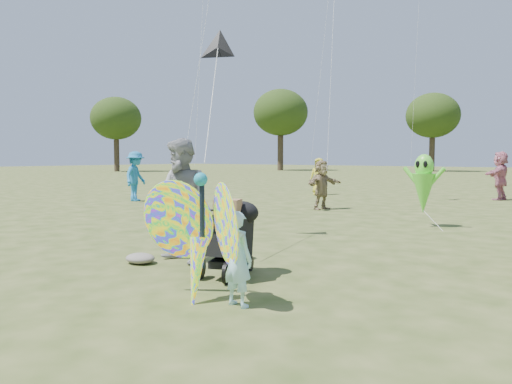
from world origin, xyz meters
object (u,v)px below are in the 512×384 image
crowd_i (136,176)px  jogging_stroller (232,233)px  crowd_g (319,176)px  crowd_d (322,185)px  alien_kite (424,186)px  crowd_j (500,176)px  butterfly_kite (199,237)px  child_girl (238,259)px  adult_man (182,201)px

crowd_i → jogging_stroller: size_ratio=1.64×
crowd_g → jogging_stroller: bearing=-79.2°
crowd_d → alien_kite: 4.38m
crowd_d → crowd_j: crowd_j is taller
crowd_g → crowd_j: (6.92, 1.96, 0.13)m
crowd_i → crowd_g: bearing=-51.2°
crowd_j → alien_kite: crowd_j is taller
crowd_j → butterfly_kite: 16.88m
crowd_g → alien_kite: bearing=-60.6°
child_girl → crowd_i: bearing=-30.1°
crowd_d → butterfly_kite: bearing=-146.4°
crowd_j → jogging_stroller: (-0.21, -15.75, -0.33)m
child_girl → alien_kite: bearing=-81.7°
butterfly_kite → adult_man: bearing=141.5°
jogging_stroller → crowd_g: bearing=93.1°
crowd_g → crowd_i: 7.97m
jogging_stroller → butterfly_kite: butterfly_kite is taller
crowd_g → alien_kite: alien_kite is taller
alien_kite → crowd_j: bearing=91.3°
child_girl → crowd_i: crowd_i is taller
crowd_g → jogging_stroller: crowd_g is taller
adult_man → butterfly_kite: 2.13m
child_girl → crowd_g: bearing=-58.5°
alien_kite → butterfly_kite: bearing=-89.7°
crowd_d → adult_man: bearing=-153.3°
child_girl → alien_kite: (-0.55, 7.59, 0.43)m
jogging_stroller → crowd_j: bearing=66.4°
crowd_j → jogging_stroller: crowd_j is taller
crowd_g → crowd_j: size_ratio=0.86×
crowd_d → jogging_stroller: size_ratio=1.38×
child_girl → crowd_j: crowd_j is taller
adult_man → crowd_j: size_ratio=1.04×
child_girl → butterfly_kite: size_ratio=0.62×
child_girl → jogging_stroller: jogging_stroller is taller
adult_man → jogging_stroller: size_ratio=1.73×
child_girl → crowd_d: 10.54m
adult_man → alien_kite: (1.61, 6.36, -0.01)m
adult_man → crowd_g: (-5.52, 13.61, -0.17)m
child_girl → crowd_d: size_ratio=0.68×
child_girl → crowd_d: bearing=-60.8°
butterfly_kite → alien_kite: (-0.04, 7.68, 0.23)m
alien_kite → child_girl: bearing=-85.9°
crowd_i → butterfly_kite: crowd_i is taller
jogging_stroller → adult_man: bearing=148.5°
adult_man → jogging_stroller: bearing=-0.2°
crowd_j → crowd_d: bearing=-19.6°
crowd_i → jogging_stroller: (10.56, -6.81, -0.32)m
adult_man → jogging_stroller: 1.26m
butterfly_kite → crowd_g: bearing=115.7°
adult_man → crowd_i: bearing=153.2°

